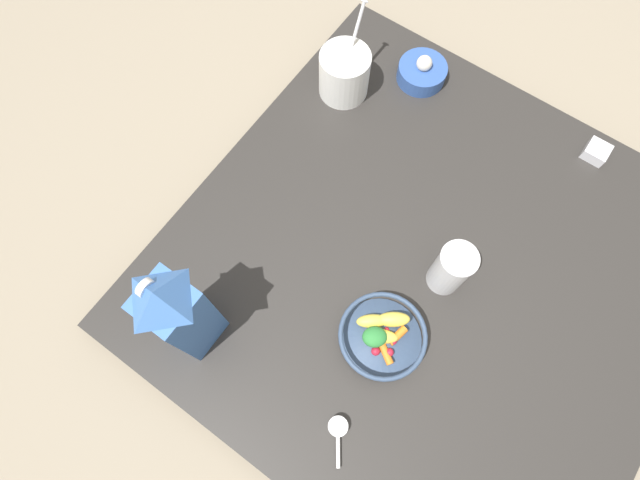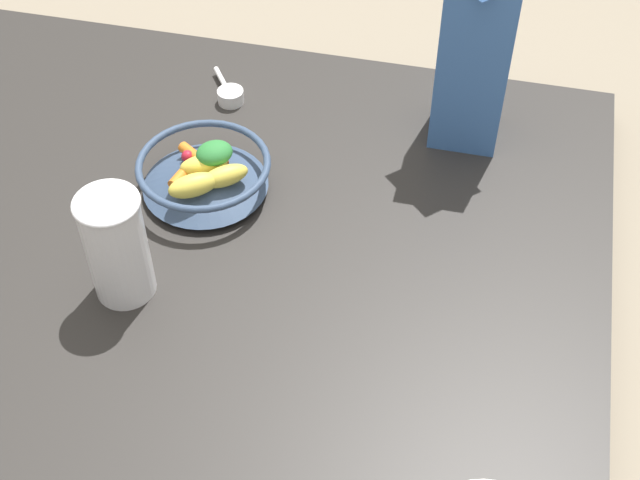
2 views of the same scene
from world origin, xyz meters
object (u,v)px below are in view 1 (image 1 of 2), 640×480
(garlic_bowl, at_px, (422,72))
(fruit_bowl, at_px, (383,337))
(yogurt_tub, at_px, (344,72))
(milk_carton, at_px, (178,313))
(spice_jar, at_px, (596,152))
(drinking_cup, at_px, (451,269))

(garlic_bowl, bearing_deg, fruit_bowl, 24.27)
(yogurt_tub, bearing_deg, milk_carton, 7.59)
(yogurt_tub, bearing_deg, garlic_bowl, 135.33)
(fruit_bowl, xyz_separation_m, milk_carton, (0.21, -0.33, 0.12))
(spice_jar, relative_size, garlic_bowl, 0.43)
(garlic_bowl, bearing_deg, spice_jar, 95.95)
(milk_carton, height_order, spice_jar, milk_carton)
(fruit_bowl, height_order, milk_carton, milk_carton)
(yogurt_tub, xyz_separation_m, drinking_cup, (0.29, 0.46, 0.01))
(drinking_cup, bearing_deg, garlic_bowl, -143.56)
(milk_carton, height_order, garlic_bowl, milk_carton)
(fruit_bowl, height_order, drinking_cup, drinking_cup)
(drinking_cup, bearing_deg, yogurt_tub, -122.02)
(spice_jar, bearing_deg, drinking_cup, -16.30)
(drinking_cup, relative_size, spice_jar, 2.85)
(fruit_bowl, distance_m, spice_jar, 0.69)
(drinking_cup, xyz_separation_m, spice_jar, (-0.48, 0.14, -0.06))
(fruit_bowl, bearing_deg, milk_carton, -58.13)
(spice_jar, xyz_separation_m, garlic_bowl, (0.05, -0.46, 0.01))
(milk_carton, bearing_deg, fruit_bowl, 121.87)
(spice_jar, height_order, garlic_bowl, garlic_bowl)
(milk_carton, xyz_separation_m, yogurt_tub, (-0.68, -0.09, -0.09))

